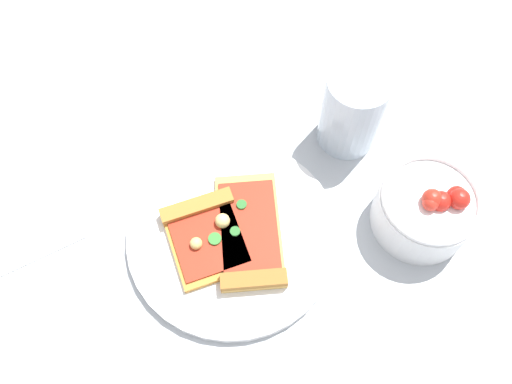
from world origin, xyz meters
The scene contains 7 objects.
ground_plane centered at (0.00, 0.00, 0.00)m, with size 2.40×2.40×0.00m, color #B2B7BC.
plate centered at (-0.03, -0.04, 0.01)m, with size 0.27×0.27×0.01m, color white.
pizza_slice_near centered at (-0.05, -0.02, 0.02)m, with size 0.14×0.17×0.02m.
pizza_slice_far centered at (0.00, -0.06, 0.02)m, with size 0.11×0.13×0.03m.
salad_bowl centered at (-0.25, 0.07, 0.04)m, with size 0.13×0.13×0.09m.
soda_glass centered at (-0.25, -0.09, 0.06)m, with size 0.08×0.08×0.12m.
paper_napkin centered at (0.19, -0.21, 0.00)m, with size 0.13×0.13×0.00m, color white.
Camera 1 is at (0.08, 0.19, 0.66)m, focal length 38.19 mm.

